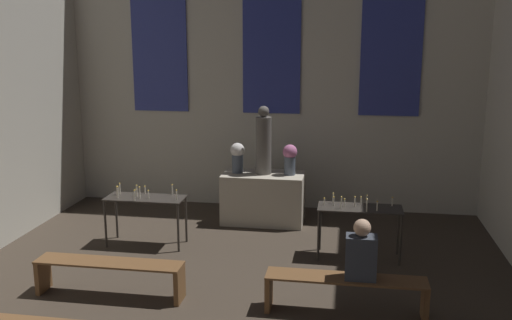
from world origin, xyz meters
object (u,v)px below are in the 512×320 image
at_px(pew_back_right, 346,287).
at_px(candle_rack_right, 359,214).
at_px(altar, 263,198).
at_px(candle_rack_left, 145,203).
at_px(statue, 264,143).
at_px(pew_back_left, 109,271).
at_px(person_seated, 361,253).
at_px(flower_vase_right, 290,158).
at_px(flower_vase_left, 237,156).

bearing_deg(pew_back_right, candle_rack_right, 84.61).
height_order(altar, candle_rack_left, candle_rack_left).
bearing_deg(statue, pew_back_left, -114.43).
bearing_deg(candle_rack_left, statue, 40.67).
relative_size(statue, pew_back_left, 0.63).
xyz_separation_m(candle_rack_right, pew_back_right, (-0.17, -1.82, -0.34)).
bearing_deg(person_seated, candle_rack_left, 151.01).
relative_size(flower_vase_right, pew_back_right, 0.28).
relative_size(statue, person_seated, 1.64).
xyz_separation_m(altar, pew_back_right, (1.47, -3.24, -0.10)).
relative_size(flower_vase_left, pew_back_right, 0.28).
relative_size(flower_vase_right, candle_rack_right, 0.43).
bearing_deg(person_seated, flower_vase_left, 122.91).
relative_size(statue, candle_rack_right, 0.97).
bearing_deg(pew_back_left, person_seated, 0.00).
xyz_separation_m(flower_vase_left, candle_rack_left, (-1.19, -1.42, -0.50)).
bearing_deg(candle_rack_left, flower_vase_left, 50.00).
bearing_deg(candle_rack_left, pew_back_right, -30.25).
distance_m(flower_vase_right, candle_rack_right, 1.91).
bearing_deg(candle_rack_right, pew_back_left, -149.68).
xyz_separation_m(candle_rack_right, person_seated, (-0.01, -1.82, 0.10)).
relative_size(candle_rack_left, candle_rack_right, 1.00).
bearing_deg(pew_back_right, statue, 114.43).
height_order(candle_rack_left, person_seated, person_seated).
xyz_separation_m(altar, pew_back_left, (-1.47, -3.24, -0.10)).
xyz_separation_m(flower_vase_left, flower_vase_right, (0.92, 0.00, 0.00)).
height_order(flower_vase_left, candle_rack_right, flower_vase_left).
bearing_deg(statue, pew_back_right, -65.57).
height_order(candle_rack_right, pew_back_right, candle_rack_right).
distance_m(statue, pew_back_right, 3.72).
bearing_deg(flower_vase_left, pew_back_right, -59.18).
height_order(altar, statue, statue).
bearing_deg(person_seated, altar, 116.78).
bearing_deg(candle_rack_right, pew_back_right, -95.39).
xyz_separation_m(statue, person_seated, (1.64, -3.24, -0.65)).
bearing_deg(flower_vase_left, candle_rack_left, -130.00).
relative_size(altar, flower_vase_left, 2.68).
distance_m(statue, flower_vase_left, 0.52).
bearing_deg(altar, pew_back_right, -65.57).
bearing_deg(altar, person_seated, -63.22).
relative_size(pew_back_left, person_seated, 2.61).
bearing_deg(flower_vase_right, flower_vase_left, 180.00).
relative_size(altar, candle_rack_right, 1.16).
xyz_separation_m(statue, pew_back_right, (1.47, -3.24, -1.09)).
bearing_deg(flower_vase_left, statue, 0.00).
distance_m(flower_vase_left, candle_rack_right, 2.59).
bearing_deg(pew_back_left, candle_rack_right, 30.32).
distance_m(altar, pew_back_right, 3.56).
height_order(flower_vase_right, pew_back_right, flower_vase_right).
height_order(altar, person_seated, person_seated).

